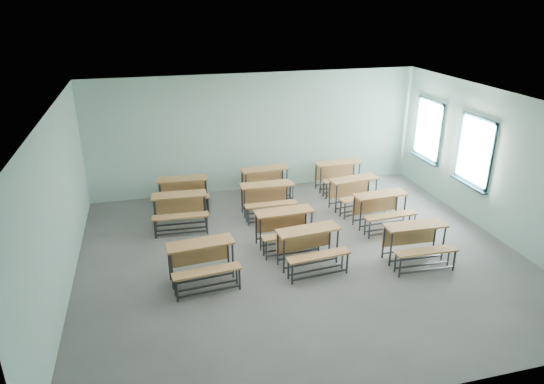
{
  "coord_description": "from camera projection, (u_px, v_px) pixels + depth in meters",
  "views": [
    {
      "loc": [
        -2.83,
        -8.44,
        5.06
      ],
      "look_at": [
        -0.31,
        1.2,
        1.0
      ],
      "focal_mm": 32.0,
      "sensor_mm": 36.0,
      "label": 1
    }
  ],
  "objects": [
    {
      "name": "desk_unit_r0c2",
      "position": [
        417.0,
        238.0,
        9.72
      ],
      "size": [
        1.29,
        0.89,
        0.79
      ],
      "rotation": [
        0.0,
        0.0,
        -0.04
      ],
      "color": "#B0763F",
      "rests_on": "ground"
    },
    {
      "name": "desk_unit_r2c1",
      "position": [
        267.0,
        195.0,
        11.81
      ],
      "size": [
        1.27,
        0.86,
        0.79
      ],
      "rotation": [
        0.0,
        0.0,
        -0.02
      ],
      "color": "#B0763F",
      "rests_on": "ground"
    },
    {
      "name": "desk_unit_r1c1",
      "position": [
        286.0,
        224.0,
        10.35
      ],
      "size": [
        1.3,
        0.9,
        0.79
      ],
      "rotation": [
        0.0,
        0.0,
        0.05
      ],
      "color": "#B0763F",
      "rests_on": "ground"
    },
    {
      "name": "desk_unit_r1c2",
      "position": [
        382.0,
        206.0,
        11.23
      ],
      "size": [
        1.31,
        0.92,
        0.79
      ],
      "rotation": [
        0.0,
        0.0,
        0.06
      ],
      "color": "#B0763F",
      "rests_on": "ground"
    },
    {
      "name": "room",
      "position": [
        306.0,
        184.0,
        9.58
      ],
      "size": [
        9.04,
        8.04,
        3.24
      ],
      "color": "slate",
      "rests_on": "ground"
    },
    {
      "name": "desk_unit_r3c1",
      "position": [
        266.0,
        178.0,
        12.89
      ],
      "size": [
        1.33,
        0.95,
        0.79
      ],
      "rotation": [
        0.0,
        0.0,
        0.09
      ],
      "color": "#B0763F",
      "rests_on": "ground"
    },
    {
      "name": "desk_unit_r2c0",
      "position": [
        180.0,
        206.0,
        11.2
      ],
      "size": [
        1.3,
        0.91,
        0.79
      ],
      "rotation": [
        0.0,
        0.0,
        -0.05
      ],
      "color": "#B0763F",
      "rests_on": "ground"
    },
    {
      "name": "desk_unit_r0c0",
      "position": [
        202.0,
        257.0,
        9.02
      ],
      "size": [
        1.33,
        0.96,
        0.79
      ],
      "rotation": [
        0.0,
        0.0,
        0.1
      ],
      "color": "#B0763F",
      "rests_on": "ground"
    },
    {
      "name": "desk_unit_r3c0",
      "position": [
        183.0,
        189.0,
        12.18
      ],
      "size": [
        1.3,
        0.91,
        0.79
      ],
      "rotation": [
        0.0,
        0.0,
        -0.05
      ],
      "color": "#B0763F",
      "rests_on": "ground"
    },
    {
      "name": "desk_unit_r3c2",
      "position": [
        339.0,
        172.0,
        13.35
      ],
      "size": [
        1.29,
        0.89,
        0.79
      ],
      "rotation": [
        0.0,
        0.0,
        0.04
      ],
      "color": "#B0763F",
      "rests_on": "ground"
    },
    {
      "name": "desk_unit_r2c2",
      "position": [
        356.0,
        189.0,
        12.19
      ],
      "size": [
        1.36,
        1.0,
        0.79
      ],
      "rotation": [
        0.0,
        0.0,
        0.13
      ],
      "color": "#B0763F",
      "rests_on": "ground"
    },
    {
      "name": "desk_unit_r0c1",
      "position": [
        310.0,
        243.0,
        9.54
      ],
      "size": [
        1.33,
        0.96,
        0.79
      ],
      "rotation": [
        0.0,
        0.0,
        0.1
      ],
      "color": "#B0763F",
      "rests_on": "ground"
    }
  ]
}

